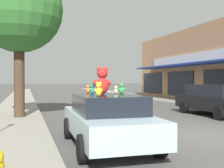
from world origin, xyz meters
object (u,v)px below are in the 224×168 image
Objects in this scene: teddy_bear_yellow at (99,89)px; teddy_bear_green at (121,88)px; plush_art_car at (107,119)px; teddy_bear_teal at (92,89)px; teddy_bear_cream at (116,90)px; street_tree at (19,9)px; teddy_bear_giant at (102,81)px; teddy_bear_orange at (88,89)px; parked_car_far_center at (215,99)px.

teddy_bear_yellow is 1.11× the size of teddy_bear_green.
teddy_bear_teal reaches higher than plush_art_car.
teddy_bear_yellow is at bearing 106.74° from teddy_bear_cream.
street_tree is at bearing -25.09° from teddy_bear_green.
teddy_bear_giant reaches higher than teddy_bear_green.
teddy_bear_giant is 2.98× the size of teddy_bear_orange.
teddy_bear_giant is (-0.05, 0.31, 0.97)m from plush_art_car.
parked_car_far_center is at bearing -108.26° from teddy_bear_green.
plush_art_car is at bearing 85.41° from teddy_bear_teal.
teddy_bear_teal is at bearing 147.46° from teddy_bear_orange.
street_tree is (-2.25, 5.76, 4.01)m from plush_art_car.
teddy_bear_orange is (-0.28, 1.00, 0.74)m from plush_art_car.
teddy_bear_giant is 0.16× the size of parked_car_far_center.
teddy_bear_yellow reaches higher than teddy_bear_teal.
street_tree reaches higher than teddy_bear_cream.
teddy_bear_cream is at bearing -170.75° from teddy_bear_giant.
teddy_bear_green is at bearing -63.04° from street_tree.
parked_car_far_center is at bearing -161.67° from teddy_bear_giant.
teddy_bear_giant reaches higher than teddy_bear_yellow.
parked_car_far_center is (6.26, 3.97, -0.64)m from teddy_bear_cream.
teddy_bear_yellow is at bearing 85.37° from teddy_bear_green.
teddy_bear_yellow is at bearing 56.63° from teddy_bear_giant.
teddy_bear_teal is 8.09m from parked_car_far_center.
teddy_bear_cream is 0.72× the size of teddy_bear_green.
teddy_bear_giant is 0.34m from teddy_bear_teal.
teddy_bear_teal reaches higher than parked_car_far_center.
teddy_bear_teal reaches higher than teddy_bear_orange.
plush_art_car is 0.93× the size of parked_car_far_center.
street_tree reaches higher than teddy_bear_giant.
teddy_bear_teal is at bearing -70.18° from street_tree.
teddy_bear_giant reaches higher than parked_car_far_center.
teddy_bear_teal is at bearing -118.26° from teddy_bear_yellow.
teddy_bear_teal is 1.16× the size of teddy_bear_orange.
teddy_bear_orange is at bearing -136.59° from teddy_bear_teal.
parked_car_far_center is (6.65, 4.46, 0.09)m from plush_art_car.
parked_car_far_center is 0.69× the size of street_tree.
teddy_bear_teal is 0.62m from teddy_bear_orange.
teddy_bear_green is at bearing 36.18° from plush_art_car.
street_tree is (-2.75, 5.41, 3.24)m from teddy_bear_green.
teddy_bear_cream is 0.19m from teddy_bear_green.
teddy_bear_orange is (0.03, 0.62, -0.02)m from teddy_bear_teal.
teddy_bear_cream is 7.44m from parked_car_far_center.
street_tree is (-1.94, 5.38, 3.25)m from teddy_bear_teal.
teddy_bear_green is (0.89, 0.97, -0.02)m from teddy_bear_yellow.
plush_art_car is 18.83× the size of teddy_bear_cream.
teddy_bear_giant is 7.93m from parked_car_far_center.
teddy_bear_giant is at bearing -68.06° from street_tree.
teddy_bear_green reaches higher than teddy_bear_teal.
teddy_bear_orange is at bearing 107.49° from plush_art_car.
parked_car_far_center is at bearing -95.91° from teddy_bear_cream.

